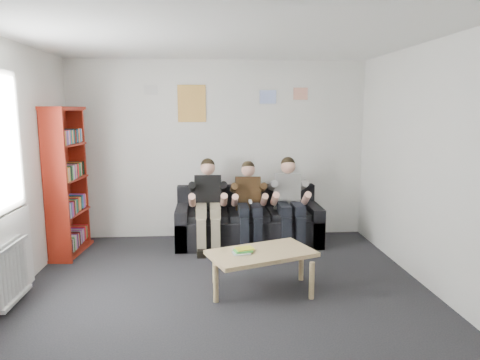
{
  "coord_description": "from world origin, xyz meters",
  "views": [
    {
      "loc": [
        -0.17,
        -4.05,
        1.97
      ],
      "look_at": [
        0.24,
        1.3,
        1.08
      ],
      "focal_mm": 32.0,
      "sensor_mm": 36.0,
      "label": 1
    }
  ],
  "objects_px": {
    "bookshelf": "(67,181)",
    "person_right": "(290,203)",
    "sofa": "(248,223)",
    "person_left": "(208,204)",
    "coffee_table": "(261,256)",
    "person_middle": "(249,205)"
  },
  "relations": [
    {
      "from": "person_left",
      "to": "bookshelf",
      "type": "bearing_deg",
      "value": -175.24
    },
    {
      "from": "coffee_table",
      "to": "person_right",
      "type": "relative_size",
      "value": 0.87
    },
    {
      "from": "sofa",
      "to": "person_middle",
      "type": "xyz_separation_m",
      "value": [
        -0.0,
        -0.19,
        0.32
      ]
    },
    {
      "from": "coffee_table",
      "to": "person_middle",
      "type": "bearing_deg",
      "value": 89.38
    },
    {
      "from": "person_left",
      "to": "person_right",
      "type": "bearing_deg",
      "value": 1.86
    },
    {
      "from": "bookshelf",
      "to": "coffee_table",
      "type": "distance_m",
      "value": 2.93
    },
    {
      "from": "sofa",
      "to": "person_middle",
      "type": "distance_m",
      "value": 0.38
    },
    {
      "from": "coffee_table",
      "to": "person_right",
      "type": "height_order",
      "value": "person_right"
    },
    {
      "from": "person_left",
      "to": "coffee_table",
      "type": "bearing_deg",
      "value": -67.88
    },
    {
      "from": "sofa",
      "to": "coffee_table",
      "type": "bearing_deg",
      "value": -90.55
    },
    {
      "from": "bookshelf",
      "to": "person_right",
      "type": "distance_m",
      "value": 3.09
    },
    {
      "from": "bookshelf",
      "to": "person_right",
      "type": "bearing_deg",
      "value": 7.31
    },
    {
      "from": "bookshelf",
      "to": "person_right",
      "type": "relative_size",
      "value": 1.56
    },
    {
      "from": "coffee_table",
      "to": "person_right",
      "type": "xyz_separation_m",
      "value": [
        0.6,
        1.54,
        0.25
      ]
    },
    {
      "from": "bookshelf",
      "to": "person_middle",
      "type": "relative_size",
      "value": 1.63
    },
    {
      "from": "coffee_table",
      "to": "bookshelf",
      "type": "bearing_deg",
      "value": 149.58
    },
    {
      "from": "person_middle",
      "to": "person_left",
      "type": "bearing_deg",
      "value": -178.12
    },
    {
      "from": "person_middle",
      "to": "coffee_table",
      "type": "bearing_deg",
      "value": -88.96
    },
    {
      "from": "sofa",
      "to": "person_middle",
      "type": "relative_size",
      "value": 1.71
    },
    {
      "from": "bookshelf",
      "to": "coffee_table",
      "type": "height_order",
      "value": "bookshelf"
    },
    {
      "from": "sofa",
      "to": "person_right",
      "type": "xyz_separation_m",
      "value": [
        0.59,
        -0.19,
        0.34
      ]
    },
    {
      "from": "sofa",
      "to": "person_left",
      "type": "relative_size",
      "value": 1.66
    }
  ]
}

